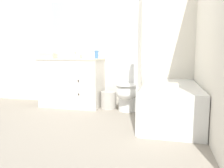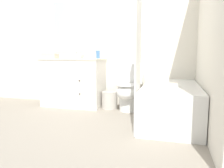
{
  "view_description": "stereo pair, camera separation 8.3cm",
  "coord_description": "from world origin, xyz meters",
  "px_view_note": "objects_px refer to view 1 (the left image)",
  "views": [
    {
      "loc": [
        0.87,
        -2.16,
        0.92
      ],
      "look_at": [
        0.13,
        0.78,
        0.52
      ],
      "focal_mm": 35.0,
      "sensor_mm": 36.0,
      "label": 1
    },
    {
      "loc": [
        0.95,
        -2.14,
        0.92
      ],
      "look_at": [
        0.13,
        0.78,
        0.52
      ],
      "focal_mm": 35.0,
      "sensor_mm": 36.0,
      "label": 2
    }
  ],
  "objects_px": {
    "soap_dispenser": "(97,54)",
    "bathtub": "(170,102)",
    "toilet": "(128,89)",
    "vanity_cabinet": "(72,82)",
    "bath_towel_folded": "(163,87)",
    "tissue_box": "(78,56)",
    "sink_faucet": "(76,56)",
    "hand_towel_folded": "(49,56)",
    "wastebasket": "(108,100)"
  },
  "relations": [
    {
      "from": "soap_dispenser",
      "to": "bathtub",
      "type": "bearing_deg",
      "value": -23.57
    },
    {
      "from": "toilet",
      "to": "soap_dispenser",
      "type": "distance_m",
      "value": 0.83
    },
    {
      "from": "vanity_cabinet",
      "to": "soap_dispenser",
      "type": "bearing_deg",
      "value": 6.17
    },
    {
      "from": "bathtub",
      "to": "toilet",
      "type": "bearing_deg",
      "value": 148.37
    },
    {
      "from": "bath_towel_folded",
      "to": "tissue_box",
      "type": "bearing_deg",
      "value": 146.56
    },
    {
      "from": "sink_faucet",
      "to": "hand_towel_folded",
      "type": "bearing_deg",
      "value": -137.74
    },
    {
      "from": "tissue_box",
      "to": "bath_towel_folded",
      "type": "distance_m",
      "value": 1.83
    },
    {
      "from": "bathtub",
      "to": "tissue_box",
      "type": "distance_m",
      "value": 1.8
    },
    {
      "from": "wastebasket",
      "to": "sink_faucet",
      "type": "bearing_deg",
      "value": 161.15
    },
    {
      "from": "sink_faucet",
      "to": "tissue_box",
      "type": "distance_m",
      "value": 0.23
    },
    {
      "from": "wastebasket",
      "to": "tissue_box",
      "type": "bearing_deg",
      "value": 176.12
    },
    {
      "from": "soap_dispenser",
      "to": "bath_towel_folded",
      "type": "relative_size",
      "value": 0.49
    },
    {
      "from": "toilet",
      "to": "bathtub",
      "type": "bearing_deg",
      "value": -31.63
    },
    {
      "from": "wastebasket",
      "to": "hand_towel_folded",
      "type": "xyz_separation_m",
      "value": [
        -1.06,
        -0.11,
        0.76
      ]
    },
    {
      "from": "wastebasket",
      "to": "tissue_box",
      "type": "distance_m",
      "value": 0.95
    },
    {
      "from": "toilet",
      "to": "bathtub",
      "type": "height_order",
      "value": "toilet"
    },
    {
      "from": "hand_towel_folded",
      "to": "vanity_cabinet",
      "type": "bearing_deg",
      "value": 20.72
    },
    {
      "from": "sink_faucet",
      "to": "soap_dispenser",
      "type": "height_order",
      "value": "soap_dispenser"
    },
    {
      "from": "bath_towel_folded",
      "to": "wastebasket",
      "type": "bearing_deg",
      "value": 134.26
    },
    {
      "from": "wastebasket",
      "to": "hand_towel_folded",
      "type": "bearing_deg",
      "value": -174.32
    },
    {
      "from": "sink_faucet",
      "to": "bathtub",
      "type": "relative_size",
      "value": 0.09
    },
    {
      "from": "sink_faucet",
      "to": "bathtub",
      "type": "height_order",
      "value": "sink_faucet"
    },
    {
      "from": "wastebasket",
      "to": "bathtub",
      "type": "bearing_deg",
      "value": -24.41
    },
    {
      "from": "toilet",
      "to": "bathtub",
      "type": "xyz_separation_m",
      "value": [
        0.68,
        -0.42,
        -0.1
      ]
    },
    {
      "from": "tissue_box",
      "to": "soap_dispenser",
      "type": "height_order",
      "value": "soap_dispenser"
    },
    {
      "from": "vanity_cabinet",
      "to": "hand_towel_folded",
      "type": "xyz_separation_m",
      "value": [
        -0.37,
        -0.14,
        0.47
      ]
    },
    {
      "from": "tissue_box",
      "to": "vanity_cabinet",
      "type": "bearing_deg",
      "value": -178.5
    },
    {
      "from": "vanity_cabinet",
      "to": "bath_towel_folded",
      "type": "distance_m",
      "value": 1.9
    },
    {
      "from": "sink_faucet",
      "to": "bathtub",
      "type": "xyz_separation_m",
      "value": [
        1.71,
        -0.7,
        -0.64
      ]
    },
    {
      "from": "sink_faucet",
      "to": "tissue_box",
      "type": "height_order",
      "value": "sink_faucet"
    },
    {
      "from": "tissue_box",
      "to": "hand_towel_folded",
      "type": "bearing_deg",
      "value": -163.49
    },
    {
      "from": "sink_faucet",
      "to": "soap_dispenser",
      "type": "bearing_deg",
      "value": -18.36
    },
    {
      "from": "sink_faucet",
      "to": "hand_towel_folded",
      "type": "distance_m",
      "value": 0.51
    },
    {
      "from": "bathtub",
      "to": "soap_dispenser",
      "type": "xyz_separation_m",
      "value": [
        -1.26,
        0.55,
        0.68
      ]
    },
    {
      "from": "vanity_cabinet",
      "to": "tissue_box",
      "type": "height_order",
      "value": "tissue_box"
    },
    {
      "from": "vanity_cabinet",
      "to": "wastebasket",
      "type": "xyz_separation_m",
      "value": [
        0.69,
        -0.04,
        -0.29
      ]
    },
    {
      "from": "soap_dispenser",
      "to": "hand_towel_folded",
      "type": "bearing_deg",
      "value": -167.01
    },
    {
      "from": "soap_dispenser",
      "to": "toilet",
      "type": "bearing_deg",
      "value": -12.7
    },
    {
      "from": "sink_faucet",
      "to": "wastebasket",
      "type": "relative_size",
      "value": 0.48
    },
    {
      "from": "bath_towel_folded",
      "to": "hand_towel_folded",
      "type": "bearing_deg",
      "value": 156.92
    },
    {
      "from": "toilet",
      "to": "soap_dispenser",
      "type": "relative_size",
      "value": 4.68
    },
    {
      "from": "sink_faucet",
      "to": "wastebasket",
      "type": "bearing_deg",
      "value": -18.85
    },
    {
      "from": "tissue_box",
      "to": "toilet",
      "type": "bearing_deg",
      "value": -5.29
    },
    {
      "from": "vanity_cabinet",
      "to": "hand_towel_folded",
      "type": "distance_m",
      "value": 0.61
    },
    {
      "from": "soap_dispenser",
      "to": "hand_towel_folded",
      "type": "relative_size",
      "value": 0.64
    },
    {
      "from": "tissue_box",
      "to": "bath_towel_folded",
      "type": "relative_size",
      "value": 0.41
    },
    {
      "from": "sink_faucet",
      "to": "bathtub",
      "type": "bearing_deg",
      "value": -22.23
    },
    {
      "from": "toilet",
      "to": "bath_towel_folded",
      "type": "relative_size",
      "value": 2.27
    },
    {
      "from": "sink_faucet",
      "to": "soap_dispenser",
      "type": "xyz_separation_m",
      "value": [
        0.45,
        -0.15,
        0.04
      ]
    },
    {
      "from": "wastebasket",
      "to": "soap_dispenser",
      "type": "distance_m",
      "value": 0.83
    }
  ]
}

